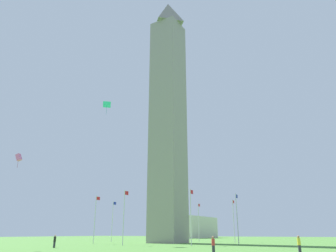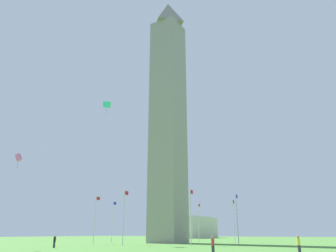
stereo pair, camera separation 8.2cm
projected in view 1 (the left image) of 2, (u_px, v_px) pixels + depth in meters
ground_plane at (168, 243)px, 64.59m from camera, size 260.00×260.00×0.00m
obelisk_monument at (168, 108)px, 73.93m from camera, size 6.46×6.46×58.70m
flagpole_n at (199, 220)px, 78.32m from camera, size 1.12×0.14×9.01m
flagpole_ne at (153, 221)px, 79.80m from camera, size 1.12×0.14×9.01m
flagpole_e at (113, 219)px, 73.30m from camera, size 1.12×0.14×9.01m
flagpole_se at (95, 217)px, 62.64m from camera, size 1.12×0.14×9.01m
flagpole_s at (124, 215)px, 54.06m from camera, size 1.12×0.14×9.01m
flagpole_sw at (191, 214)px, 52.59m from camera, size 1.12×0.14×9.01m
flagpole_w at (237, 216)px, 59.08m from camera, size 1.12×0.14×9.01m
flagpole_nw at (234, 219)px, 69.74m from camera, size 1.12×0.14×9.01m
person_yellow_shirt at (299, 245)px, 31.48m from camera, size 0.32×0.32×1.70m
person_red_shirt at (213, 245)px, 30.67m from camera, size 0.32×0.32×1.65m
person_black_shirt at (55, 241)px, 44.06m from camera, size 0.32×0.32×1.70m
kite_pink_box at (19, 157)px, 43.30m from camera, size 0.76×0.97×1.97m
kite_cyan_diamond at (107, 105)px, 65.44m from camera, size 2.02×2.04×2.58m
distant_building at (190, 227)px, 131.98m from camera, size 25.01×14.38×8.27m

